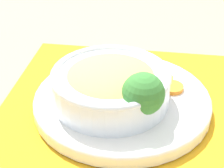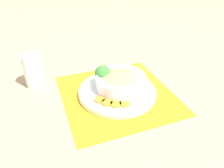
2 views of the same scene
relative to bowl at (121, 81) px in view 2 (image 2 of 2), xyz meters
The scene contains 10 objects.
ground_plane 0.06m from the bowl, 115.83° to the left, with size 4.00×4.00×0.00m, color tan.
placemat 0.05m from the bowl, 115.83° to the left, with size 0.43×0.42×0.00m.
plate 0.04m from the bowl, 115.83° to the left, with size 0.28×0.28×0.02m.
bowl is the anchor object (origin of this frame).
broccoli_floret 0.07m from the bowl, 46.24° to the left, with size 0.06×0.06×0.08m.
carrot_slice_near 0.11m from the bowl, 111.73° to the left, with size 0.04×0.04×0.01m.
carrot_slice_middle 0.11m from the bowl, 128.16° to the left, with size 0.04×0.04×0.01m.
carrot_slice_far 0.11m from the bowl, 144.76° to the left, with size 0.04×0.04×0.01m.
carrot_slice_extra 0.10m from the bowl, 161.81° to the left, with size 0.04×0.04×0.01m.
water_glass 0.34m from the bowl, 56.23° to the left, with size 0.07×0.07×0.13m.
Camera 2 is at (-0.59, 0.29, 0.47)m, focal length 35.00 mm.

